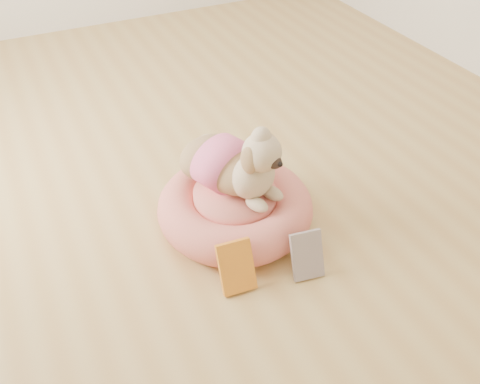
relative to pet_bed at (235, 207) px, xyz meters
name	(u,v)px	position (x,y,z in m)	size (l,w,h in m)	color
floor	(222,169)	(0.11, 0.40, -0.09)	(4.50, 4.50, 0.00)	tan
pet_bed	(235,207)	(0.00, 0.00, 0.00)	(0.70, 0.70, 0.18)	#E4595D
dog	(235,153)	(0.01, 0.03, 0.28)	(0.35, 0.51, 0.37)	brown
book_yellow	(236,267)	(-0.16, -0.34, 0.01)	(0.14, 0.03, 0.21)	gold
book_white	(307,255)	(0.13, -0.40, 0.01)	(0.13, 0.02, 0.20)	white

